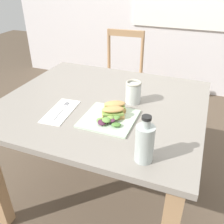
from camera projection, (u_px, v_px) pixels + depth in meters
ground_plane at (90, 208)px, 1.65m from camera, size 8.35×8.35×0.00m
dining_table at (103, 120)px, 1.44m from camera, size 1.11×0.99×0.74m
chair_wooden_far at (121, 77)px, 2.45m from camera, size 0.43×0.43×0.87m
plate_lunch at (109, 118)px, 1.21m from camera, size 0.25×0.25×0.01m
sandwich_half_front at (113, 112)px, 1.20m from camera, size 0.12×0.11×0.06m
sandwich_half_back at (115, 106)px, 1.25m from camera, size 0.12×0.11×0.06m
salad_mixed_greens at (108, 120)px, 1.16m from camera, size 0.14×0.11×0.03m
napkin_folded at (61, 111)px, 1.28m from camera, size 0.14×0.27×0.00m
fork_on_napkin at (62, 109)px, 1.29m from camera, size 0.04×0.19×0.00m
bottle_cold_brew at (144, 145)px, 0.93m from camera, size 0.07×0.07×0.20m
mason_jar_iced_tea at (133, 93)px, 1.34m from camera, size 0.09×0.09×0.12m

